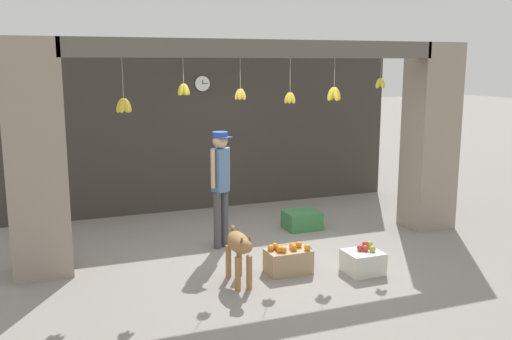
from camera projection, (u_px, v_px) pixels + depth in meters
name	position (u px, v px, depth m)	size (l,w,h in m)	color
ground_plane	(266.00, 253.00, 7.97)	(60.00, 60.00, 0.00)	gray
shop_back_wall	(209.00, 128.00, 10.21)	(7.14, 0.12, 2.92)	#38332D
shop_pillar_left	(36.00, 159.00, 6.94)	(0.70, 0.60, 2.92)	gray
shop_pillar_right	(430.00, 137.00, 9.01)	(0.70, 0.60, 2.92)	gray
storefront_awning	(263.00, 52.00, 7.56)	(5.24, 0.31, 0.92)	#5B564C
dog	(239.00, 247.00, 6.78)	(0.27, 0.84, 0.68)	#9E7042
shopkeeper	(221.00, 180.00, 8.03)	(0.32, 0.31, 1.67)	#424247
fruit_crate_oranges	(288.00, 260.00, 7.20)	(0.56, 0.35, 0.38)	tan
fruit_crate_apples	(363.00, 261.00, 7.20)	(0.45, 0.41, 0.36)	silver
produce_box_green	(302.00, 220.00, 9.10)	(0.55, 0.43, 0.29)	#387A42
water_bottle	(310.00, 257.00, 7.47)	(0.06, 0.06, 0.23)	#38934C
wall_clock	(202.00, 84.00, 9.95)	(0.28, 0.03, 0.28)	black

